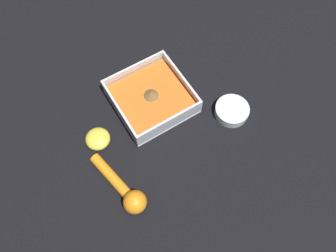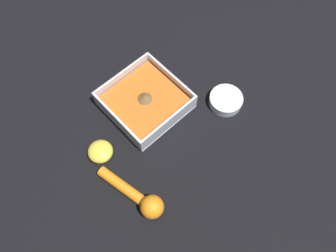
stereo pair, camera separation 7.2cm
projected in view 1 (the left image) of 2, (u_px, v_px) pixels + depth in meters
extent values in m
plane|color=black|center=(157.00, 117.00, 0.89)|extent=(4.00, 4.00, 0.00)
cube|color=silver|center=(152.00, 101.00, 0.90)|extent=(0.20, 0.20, 0.01)
cube|color=silver|center=(134.00, 71.00, 0.91)|extent=(0.20, 0.01, 0.05)
cube|color=silver|center=(170.00, 123.00, 0.84)|extent=(0.20, 0.01, 0.05)
cube|color=silver|center=(181.00, 80.00, 0.90)|extent=(0.01, 0.18, 0.05)
cube|color=silver|center=(120.00, 112.00, 0.86)|extent=(0.01, 0.18, 0.05)
cube|color=orange|center=(151.00, 98.00, 0.89)|extent=(0.18, 0.18, 0.03)
cone|color=brown|center=(151.00, 94.00, 0.87)|extent=(0.04, 0.04, 0.02)
cylinder|color=silver|center=(232.00, 111.00, 0.88)|extent=(0.09, 0.09, 0.03)
cylinder|color=brown|center=(232.00, 111.00, 0.88)|extent=(0.08, 0.08, 0.01)
sphere|color=orange|center=(135.00, 202.00, 0.76)|extent=(0.06, 0.06, 0.06)
cylinder|color=orange|center=(111.00, 176.00, 0.80)|extent=(0.05, 0.13, 0.03)
ellipsoid|color=yellow|center=(98.00, 139.00, 0.84)|extent=(0.06, 0.06, 0.03)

